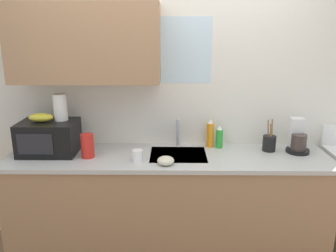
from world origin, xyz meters
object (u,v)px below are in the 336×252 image
(dish_soap_bottle_orange, at_px, (210,134))
(mug_white, at_px, (138,156))
(cereal_canister, at_px, (87,146))
(microwave, at_px, (49,137))
(small_bowl, at_px, (166,161))
(utensil_crock, at_px, (269,143))
(banana_bunch, at_px, (41,117))
(paper_towel_roll, at_px, (60,107))
(coffee_maker, at_px, (297,139))
(dish_soap_bottle_green, at_px, (219,137))

(dish_soap_bottle_orange, height_order, mug_white, dish_soap_bottle_orange)
(cereal_canister, bearing_deg, dish_soap_bottle_orange, 14.88)
(microwave, relative_size, small_bowl, 3.54)
(mug_white, height_order, utensil_crock, utensil_crock)
(microwave, xyz_separation_m, small_bowl, (0.97, -0.25, -0.10))
(banana_bunch, bearing_deg, paper_towel_roll, 18.43)
(microwave, xyz_separation_m, banana_bunch, (-0.05, 0.00, 0.17))
(cereal_canister, relative_size, utensil_crock, 0.71)
(coffee_maker, bearing_deg, mug_white, -169.36)
(microwave, bearing_deg, dish_soap_bottle_orange, 7.17)
(microwave, distance_m, small_bowl, 1.01)
(dish_soap_bottle_orange, bearing_deg, mug_white, -149.15)
(microwave, xyz_separation_m, paper_towel_roll, (0.10, 0.05, 0.24))
(microwave, bearing_deg, cereal_canister, -16.13)
(dish_soap_bottle_orange, bearing_deg, small_bowl, -132.25)
(banana_bunch, xyz_separation_m, paper_towel_roll, (0.15, 0.05, 0.08))
(cereal_canister, bearing_deg, banana_bunch, 165.62)
(microwave, height_order, small_bowl, microwave)
(paper_towel_roll, distance_m, cereal_canister, 0.40)
(banana_bunch, bearing_deg, utensil_crock, 2.11)
(small_bowl, bearing_deg, dish_soap_bottle_green, 40.99)
(dish_soap_bottle_green, bearing_deg, small_bowl, -139.01)
(microwave, relative_size, paper_towel_roll, 2.09)
(dish_soap_bottle_orange, xyz_separation_m, dish_soap_bottle_green, (0.08, -0.02, -0.03))
(banana_bunch, relative_size, paper_towel_roll, 0.91)
(coffee_maker, relative_size, dish_soap_bottle_green, 1.42)
(banana_bunch, height_order, utensil_crock, banana_bunch)
(paper_towel_roll, relative_size, cereal_canister, 1.14)
(paper_towel_roll, height_order, coffee_maker, paper_towel_roll)
(paper_towel_roll, xyz_separation_m, small_bowl, (0.87, -0.30, -0.35))
(cereal_canister, xyz_separation_m, small_bowl, (0.63, -0.15, -0.06))
(dish_soap_bottle_green, bearing_deg, coffee_maker, -8.03)
(dish_soap_bottle_green, bearing_deg, cereal_canister, -167.13)
(banana_bunch, xyz_separation_m, dish_soap_bottle_green, (1.48, 0.15, -0.21))
(paper_towel_roll, relative_size, dish_soap_bottle_green, 1.11)
(small_bowl, bearing_deg, paper_towel_roll, 160.98)
(cereal_canister, relative_size, mug_white, 2.04)
(mug_white, relative_size, small_bowl, 0.73)
(paper_towel_roll, distance_m, dish_soap_bottle_orange, 1.28)
(dish_soap_bottle_orange, height_order, cereal_canister, dish_soap_bottle_orange)
(small_bowl, bearing_deg, cereal_canister, 166.62)
(dish_soap_bottle_green, xyz_separation_m, small_bowl, (-0.46, -0.40, -0.06))
(paper_towel_roll, bearing_deg, coffee_maker, 0.24)
(coffee_maker, relative_size, dish_soap_bottle_orange, 1.12)
(dish_soap_bottle_green, height_order, utensil_crock, utensil_crock)
(coffee_maker, bearing_deg, utensil_crock, 177.13)
(cereal_canister, bearing_deg, coffee_maker, 5.22)
(mug_white, relative_size, utensil_crock, 0.35)
(coffee_maker, bearing_deg, cereal_canister, -174.78)
(paper_towel_roll, distance_m, dish_soap_bottle_green, 1.36)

